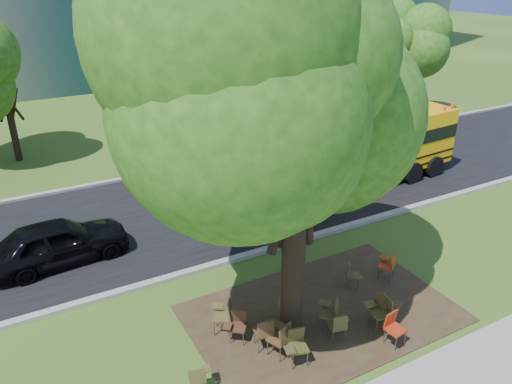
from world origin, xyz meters
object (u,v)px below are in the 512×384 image
chair_0 (198,377)px  school_bus (345,151)px  chair_3 (296,343)px  chair_2 (282,336)px  main_tree (298,120)px  chair_13 (389,263)px  chair_10 (285,307)px  chair_4 (339,324)px  chair_6 (382,309)px  chair_1 (265,331)px  chair_11 (331,311)px  chair_5 (394,326)px  chair_7 (384,305)px  chair_8 (225,313)px  black_car (58,242)px  chair_12 (352,274)px  chair_9 (237,323)px

chair_0 → school_bus: bearing=52.0°
chair_3 → chair_2: bearing=-47.4°
main_tree → chair_13: 6.48m
chair_3 → chair_10: 1.49m
chair_4 → chair_6: bearing=9.4°
school_bus → chair_1: 10.21m
chair_1 → chair_11: (1.85, -0.15, 0.00)m
chair_5 → chair_1: bearing=-33.5°
chair_2 → chair_7: bearing=-25.5°
chair_3 → chair_6: chair_6 is taller
chair_3 → chair_6: size_ratio=0.95×
school_bus → chair_8: size_ratio=12.71×
chair_6 → black_car: black_car is taller
chair_1 → chair_6: (3.00, -0.74, 0.02)m
chair_10 → chair_12: (2.48, 0.36, 0.01)m
school_bus → chair_9: size_ratio=14.07×
chair_2 → chair_10: 1.28m
chair_0 → chair_5: bearing=4.7°
black_car → chair_4: bearing=-147.4°
chair_2 → chair_4: size_ratio=1.18×
chair_1 → chair_11: 1.86m
chair_4 → chair_8: (-2.33, 1.66, 0.07)m
chair_0 → chair_3: 2.38m
chair_5 → chair_9: 3.83m
chair_1 → chair_7: 3.28m
chair_4 → school_bus: bearing=67.2°
chair_5 → chair_7: bearing=-125.1°
chair_5 → chair_8: (-3.42, 2.40, 0.03)m
chair_2 → black_car: size_ratio=0.23×
chair_5 → chair_10: chair_5 is taller
chair_5 → chair_9: bearing=-39.1°
chair_2 → chair_11: bearing=-13.5°
chair_10 → chair_13: chair_13 is taller
chair_1 → chair_2: bearing=-45.1°
chair_6 → chair_1: bearing=86.3°
chair_6 → chair_12: bearing=-4.0°
chair_9 → black_car: size_ratio=0.20×
chair_1 → chair_8: 1.21m
chair_1 → chair_3: size_ratio=1.01×
chair_5 → chair_13: size_ratio=1.01×
school_bus → chair_13: bearing=-120.3°
chair_6 → chair_9: bearing=78.6°
chair_12 → chair_10: bearing=-44.2°
school_bus → chair_4: school_bus is taller
chair_1 → chair_6: size_ratio=0.96×
chair_1 → chair_13: size_ratio=1.04×
chair_1 → chair_4: bearing=-4.8°
main_tree → chair_4: (0.96, -0.70, -5.17)m
chair_3 → chair_8: 2.04m
chair_4 → chair_12: bearing=59.3°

